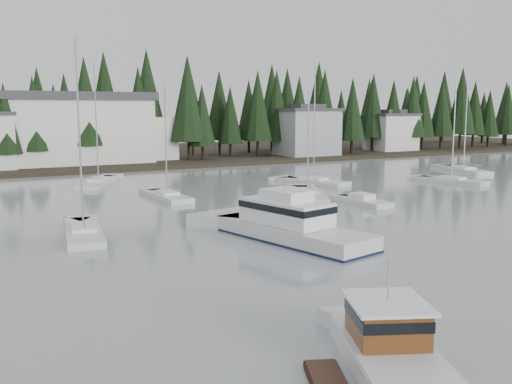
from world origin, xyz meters
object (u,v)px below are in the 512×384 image
lobster_boat_brown (395,365)px  sailboat_9 (463,171)px  house_east_b (391,131)px  sailboat_5 (84,234)px  sailboat_6 (313,183)px  sailboat_10 (451,182)px  house_east_a (307,131)px  sailboat_1 (167,198)px  sailboat_0 (99,184)px  cabin_cruiser_center (290,228)px  runabout_1 (362,203)px  harbor_inn (83,129)px  sailboat_2 (307,196)px

lobster_boat_brown → sailboat_9: sailboat_9 is taller
house_east_b → sailboat_5: 86.99m
sailboat_6 → sailboat_10: bearing=-135.6°
sailboat_5 → sailboat_9: size_ratio=1.04×
house_east_a → sailboat_1: bearing=-139.3°
sailboat_0 → sailboat_10: size_ratio=1.14×
house_east_a → lobster_boat_brown: bearing=-121.8°
cabin_cruiser_center → sailboat_10: sailboat_10 is taller
house_east_b → runabout_1: 66.25m
sailboat_0 → lobster_boat_brown: bearing=-154.5°
harbor_inn → sailboat_1: bearing=-90.1°
sailboat_1 → sailboat_10: (34.46, -4.84, 0.00)m
lobster_boat_brown → runabout_1: bearing=-13.3°
lobster_boat_brown → sailboat_1: sailboat_1 is taller
sailboat_0 → sailboat_2: (16.33, -19.98, -0.03)m
harbor_inn → cabin_cruiser_center: (1.06, -59.09, -4.98)m
harbor_inn → cabin_cruiser_center: size_ratio=2.30×
sailboat_0 → runabout_1: bearing=-116.2°
house_east_a → cabin_cruiser_center: size_ratio=0.83×
cabin_cruiser_center → sailboat_2: (11.85, 15.58, -0.74)m
sailboat_1 → sailboat_2: bearing=-115.3°
harbor_inn → sailboat_6: 40.66m
house_east_a → house_east_b: 22.10m
sailboat_2 → sailboat_10: size_ratio=0.85×
house_east_b → sailboat_9: size_ratio=0.70×
cabin_cruiser_center → sailboat_10: (33.31, 16.37, -0.72)m
lobster_boat_brown → sailboat_2: 39.58m
house_east_b → lobster_boat_brown: house_east_b is taller
sailboat_2 → sailboat_9: size_ratio=0.82×
lobster_boat_brown → sailboat_0: sailboat_0 is taller
house_east_b → sailboat_5: bearing=-146.0°
sailboat_9 → runabout_1: sailboat_9 is taller
harbor_inn → house_east_b: bearing=-2.2°
house_east_a → runabout_1: (-24.05, -45.44, -4.77)m
sailboat_1 → house_east_a: bearing=-51.2°
sailboat_10 → runabout_1: 20.70m
sailboat_10 → sailboat_6: bearing=49.5°
cabin_cruiser_center → sailboat_10: size_ratio=0.98×
lobster_boat_brown → sailboat_0: size_ratio=0.61×
house_east_b → sailboat_1: 70.77m
runabout_1 → house_east_b: bearing=-45.7°
lobster_boat_brown → sailboat_9: 67.86m
house_east_a → sailboat_1: sailboat_1 is taller
sailboat_0 → sailboat_9: size_ratio=1.10×
sailboat_0 → sailboat_9: 50.26m
house_east_b → runabout_1: house_east_b is taller
sailboat_0 → runabout_1: (18.33, -26.25, 0.05)m
sailboat_0 → sailboat_1: bearing=-138.0°
sailboat_5 → lobster_boat_brown: bearing=-161.6°
runabout_1 → harbor_inn: bearing=15.1°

